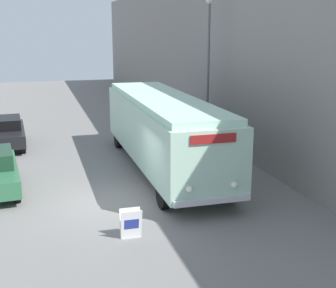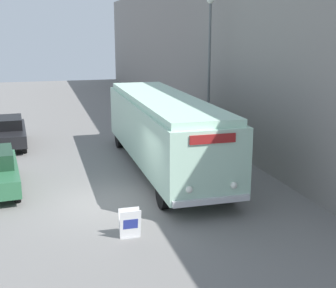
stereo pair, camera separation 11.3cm
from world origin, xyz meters
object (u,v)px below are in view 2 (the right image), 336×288
Objects in this scene: streetlamp at (209,54)px; parked_car_mid at (5,132)px; vintage_bus at (164,128)px; sign_board at (130,224)px.

parked_car_mid is (-9.80, 2.97, -3.89)m from streetlamp.
vintage_bus is 9.03m from parked_car_mid.
parked_car_mid is (-4.01, 12.22, 0.35)m from sign_board.
vintage_bus is at bearing -44.47° from parked_car_mid.
vintage_bus reaches higher than sign_board.
sign_board is at bearing -122.03° from streetlamp.
vintage_bus is at bearing 66.75° from sign_board.
streetlamp is at bearing 44.12° from vintage_bus.
sign_board is at bearing -113.25° from vintage_bus.
parked_car_mid reaches higher than sign_board.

